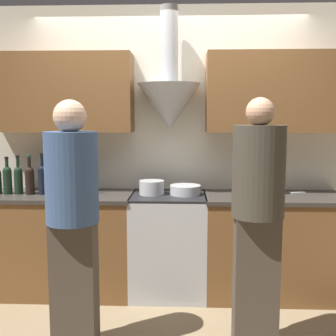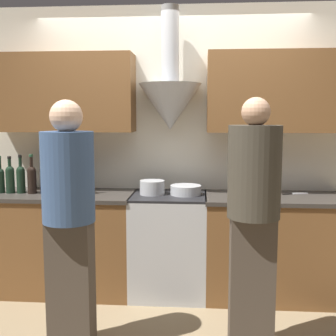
{
  "view_description": "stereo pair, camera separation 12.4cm",
  "coord_description": "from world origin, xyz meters",
  "px_view_note": "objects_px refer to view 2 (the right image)",
  "views": [
    {
      "loc": [
        0.15,
        -3.33,
        1.59
      ],
      "look_at": [
        0.0,
        0.23,
        1.15
      ],
      "focal_mm": 45.0,
      "sensor_mm": 36.0,
      "label": 1
    },
    {
      "loc": [
        0.27,
        -3.32,
        1.59
      ],
      "look_at": [
        0.0,
        0.23,
        1.15
      ],
      "focal_mm": 45.0,
      "sensor_mm": 36.0,
      "label": 2
    }
  ],
  "objects_px": {
    "stock_pot": "(152,187)",
    "wine_bottle_5": "(56,178)",
    "wine_bottle_0": "(0,179)",
    "wine_bottle_8": "(85,180)",
    "wine_bottle_3": "(32,178)",
    "stove_range": "(169,244)",
    "wine_bottle_7": "(75,179)",
    "orange_fruit": "(262,196)",
    "person_foreground_left": "(69,215)",
    "wine_bottle_1": "(10,178)",
    "wine_bottle_4": "(44,177)",
    "wine_bottle_2": "(21,178)",
    "mixing_bowl": "(186,190)",
    "person_foreground_right": "(253,217)",
    "wine_bottle_6": "(66,180)"
  },
  "relations": [
    {
      "from": "wine_bottle_1",
      "to": "wine_bottle_5",
      "type": "distance_m",
      "value": 0.42
    },
    {
      "from": "wine_bottle_3",
      "to": "wine_bottle_8",
      "type": "bearing_deg",
      "value": 1.05
    },
    {
      "from": "wine_bottle_5",
      "to": "person_foreground_right",
      "type": "relative_size",
      "value": 0.2
    },
    {
      "from": "wine_bottle_3",
      "to": "wine_bottle_4",
      "type": "bearing_deg",
      "value": 4.1
    },
    {
      "from": "wine_bottle_0",
      "to": "wine_bottle_4",
      "type": "height_order",
      "value": "wine_bottle_4"
    },
    {
      "from": "wine_bottle_2",
      "to": "person_foreground_left",
      "type": "distance_m",
      "value": 1.22
    },
    {
      "from": "wine_bottle_2",
      "to": "mixing_bowl",
      "type": "distance_m",
      "value": 1.49
    },
    {
      "from": "stock_pot",
      "to": "wine_bottle_7",
      "type": "bearing_deg",
      "value": -177.72
    },
    {
      "from": "wine_bottle_3",
      "to": "orange_fruit",
      "type": "relative_size",
      "value": 4.05
    },
    {
      "from": "wine_bottle_4",
      "to": "person_foreground_right",
      "type": "bearing_deg",
      "value": -28.28
    },
    {
      "from": "wine_bottle_2",
      "to": "wine_bottle_3",
      "type": "bearing_deg",
      "value": -8.23
    },
    {
      "from": "wine_bottle_1",
      "to": "wine_bottle_6",
      "type": "distance_m",
      "value": 0.51
    },
    {
      "from": "person_foreground_left",
      "to": "wine_bottle_3",
      "type": "bearing_deg",
      "value": 123.9
    },
    {
      "from": "wine_bottle_2",
      "to": "wine_bottle_8",
      "type": "relative_size",
      "value": 1.11
    },
    {
      "from": "stove_range",
      "to": "stock_pot",
      "type": "distance_m",
      "value": 0.53
    },
    {
      "from": "wine_bottle_0",
      "to": "wine_bottle_7",
      "type": "bearing_deg",
      "value": 0.15
    },
    {
      "from": "wine_bottle_3",
      "to": "stock_pot",
      "type": "height_order",
      "value": "wine_bottle_3"
    },
    {
      "from": "wine_bottle_5",
      "to": "wine_bottle_7",
      "type": "xyz_separation_m",
      "value": [
        0.17,
        0.01,
        -0.0
      ]
    },
    {
      "from": "wine_bottle_4",
      "to": "stock_pot",
      "type": "xyz_separation_m",
      "value": [
        0.97,
        0.03,
        -0.08
      ]
    },
    {
      "from": "stove_range",
      "to": "person_foreground_left",
      "type": "xyz_separation_m",
      "value": [
        -0.59,
        -0.98,
        0.48
      ]
    },
    {
      "from": "wine_bottle_7",
      "to": "mixing_bowl",
      "type": "xyz_separation_m",
      "value": [
        0.99,
        0.03,
        -0.09
      ]
    },
    {
      "from": "wine_bottle_2",
      "to": "wine_bottle_3",
      "type": "distance_m",
      "value": 0.11
    },
    {
      "from": "wine_bottle_4",
      "to": "wine_bottle_8",
      "type": "xyz_separation_m",
      "value": [
        0.37,
        0.0,
        -0.02
      ]
    },
    {
      "from": "wine_bottle_1",
      "to": "wine_bottle_5",
      "type": "bearing_deg",
      "value": -1.08
    },
    {
      "from": "stock_pot",
      "to": "wine_bottle_4",
      "type": "bearing_deg",
      "value": -178.15
    },
    {
      "from": "wine_bottle_7",
      "to": "person_foreground_right",
      "type": "relative_size",
      "value": 0.19
    },
    {
      "from": "wine_bottle_1",
      "to": "wine_bottle_3",
      "type": "xyz_separation_m",
      "value": [
        0.2,
        -0.01,
        0.0
      ]
    },
    {
      "from": "wine_bottle_4",
      "to": "orange_fruit",
      "type": "xyz_separation_m",
      "value": [
        1.89,
        -0.2,
        -0.1
      ]
    },
    {
      "from": "wine_bottle_6",
      "to": "wine_bottle_7",
      "type": "xyz_separation_m",
      "value": [
        0.08,
        -0.0,
        0.01
      ]
    },
    {
      "from": "stove_range",
      "to": "wine_bottle_0",
      "type": "distance_m",
      "value": 1.63
    },
    {
      "from": "wine_bottle_7",
      "to": "wine_bottle_0",
      "type": "bearing_deg",
      "value": -179.85
    },
    {
      "from": "stove_range",
      "to": "wine_bottle_7",
      "type": "height_order",
      "value": "wine_bottle_7"
    },
    {
      "from": "mixing_bowl",
      "to": "orange_fruit",
      "type": "bearing_deg",
      "value": -20.73
    },
    {
      "from": "wine_bottle_0",
      "to": "wine_bottle_8",
      "type": "xyz_separation_m",
      "value": [
        0.78,
        -0.0,
        -0.01
      ]
    },
    {
      "from": "wine_bottle_2",
      "to": "wine_bottle_6",
      "type": "bearing_deg",
      "value": 0.07
    },
    {
      "from": "person_foreground_left",
      "to": "wine_bottle_1",
      "type": "bearing_deg",
      "value": 131.36
    },
    {
      "from": "stock_pot",
      "to": "wine_bottle_5",
      "type": "bearing_deg",
      "value": -177.38
    },
    {
      "from": "stock_pot",
      "to": "person_foreground_right",
      "type": "height_order",
      "value": "person_foreground_right"
    },
    {
      "from": "wine_bottle_2",
      "to": "wine_bottle_6",
      "type": "distance_m",
      "value": 0.41
    },
    {
      "from": "wine_bottle_5",
      "to": "wine_bottle_8",
      "type": "relative_size",
      "value": 1.08
    },
    {
      "from": "wine_bottle_3",
      "to": "stock_pot",
      "type": "xyz_separation_m",
      "value": [
        1.08,
        0.04,
        -0.08
      ]
    },
    {
      "from": "wine_bottle_8",
      "to": "wine_bottle_0",
      "type": "bearing_deg",
      "value": 179.92
    },
    {
      "from": "wine_bottle_2",
      "to": "person_foreground_left",
      "type": "xyz_separation_m",
      "value": [
        0.75,
        -0.96,
        -0.1
      ]
    },
    {
      "from": "stove_range",
      "to": "person_foreground_right",
      "type": "height_order",
      "value": "person_foreground_right"
    },
    {
      "from": "wine_bottle_0",
      "to": "wine_bottle_5",
      "type": "bearing_deg",
      "value": -1.12
    },
    {
      "from": "stove_range",
      "to": "wine_bottle_5",
      "type": "xyz_separation_m",
      "value": [
        -1.01,
        -0.03,
        0.59
      ]
    },
    {
      "from": "person_foreground_right",
      "to": "wine_bottle_3",
      "type": "bearing_deg",
      "value": 153.39
    },
    {
      "from": "wine_bottle_2",
      "to": "wine_bottle_8",
      "type": "xyz_separation_m",
      "value": [
        0.59,
        -0.01,
        -0.02
      ]
    },
    {
      "from": "wine_bottle_5",
      "to": "wine_bottle_6",
      "type": "relative_size",
      "value": 1.08
    },
    {
      "from": "stove_range",
      "to": "wine_bottle_2",
      "type": "xyz_separation_m",
      "value": [
        -1.34,
        -0.02,
        0.59
      ]
    }
  ]
}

